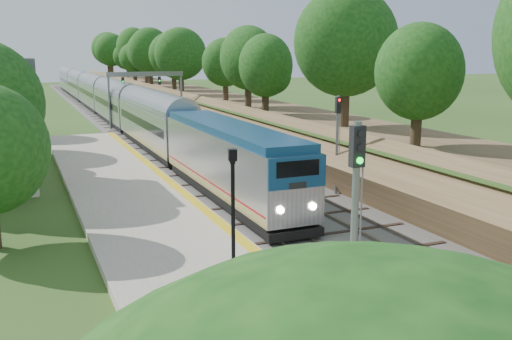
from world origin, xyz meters
name	(u,v)px	position (x,y,z in m)	size (l,w,h in m)	color
trackbed	(134,123)	(2.00, 60.00, 0.07)	(9.50, 170.00, 0.28)	#4C4944
platform	(166,239)	(-5.20, 16.00, 0.19)	(6.40, 68.00, 0.38)	#A49684
yellow_stripe	(226,227)	(-2.35, 16.00, 0.39)	(0.55, 68.00, 0.01)	gold
embankment	(201,104)	(10.35, 60.00, 1.95)	(10.64, 170.00, 11.70)	brown
signal_gantry	(146,84)	(2.47, 54.99, 4.82)	(8.40, 0.38, 6.20)	slate
trees_behind_platform	(12,136)	(-11.17, 20.67, 4.53)	(7.82, 53.32, 7.21)	#332316
train	(105,100)	(0.00, 68.66, 2.13)	(2.80, 112.43, 4.11)	black
lamppost_far	(233,219)	(-3.97, 10.74, 2.44)	(0.46, 0.46, 4.62)	black
signal_platform	(355,212)	(-2.90, 4.45, 4.23)	(0.37, 0.29, 6.26)	slate
signal_farside	(337,134)	(6.20, 20.51, 3.66)	(0.32, 0.25, 5.79)	slate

